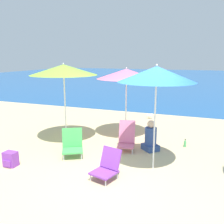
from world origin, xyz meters
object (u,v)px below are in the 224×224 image
(beach_umbrella_pink, at_px, (126,74))
(beach_umbrella_blue, at_px, (157,74))
(person_seated_near, at_px, (151,138))
(beach_umbrella_lime, at_px, (64,70))
(beach_chair_pink, at_px, (127,137))
(water_bottle, at_px, (185,144))
(beach_chair_purple, at_px, (107,166))
(seagull, at_px, (150,115))
(beach_chair_green, at_px, (72,144))
(backpack_purple, at_px, (10,159))

(beach_umbrella_pink, bearing_deg, beach_umbrella_blue, -56.41)
(beach_umbrella_blue, xyz_separation_m, person_seated_near, (-0.31, 1.09, -1.78))
(beach_umbrella_lime, height_order, beach_chair_pink, beach_umbrella_lime)
(beach_umbrella_pink, height_order, beach_chair_pink, beach_umbrella_pink)
(person_seated_near, relative_size, water_bottle, 3.58)
(beach_chair_pink, bearing_deg, beach_chair_purple, -97.01)
(beach_chair_pink, height_order, seagull, beach_chair_pink)
(beach_chair_green, relative_size, water_bottle, 3.07)
(beach_umbrella_lime, bearing_deg, beach_chair_pink, -0.13)
(beach_chair_purple, bearing_deg, beach_chair_green, 162.99)
(beach_umbrella_blue, xyz_separation_m, backpack_purple, (-3.09, -1.08, -1.95))
(beach_chair_green, height_order, water_bottle, beach_chair_green)
(beach_umbrella_lime, distance_m, beach_umbrella_pink, 1.85)
(beach_chair_purple, xyz_separation_m, backpack_purple, (-2.30, -0.27, -0.11))
(beach_umbrella_pink, relative_size, person_seated_near, 2.60)
(seagull, bearing_deg, beach_umbrella_pink, -93.76)
(beach_chair_pink, bearing_deg, seagull, 81.61)
(person_seated_near, relative_size, seagull, 3.09)
(beach_umbrella_blue, distance_m, person_seated_near, 2.11)
(beach_umbrella_pink, relative_size, backpack_purple, 6.29)
(beach_umbrella_blue, distance_m, beach_umbrella_pink, 2.36)
(backpack_purple, height_order, water_bottle, backpack_purple)
(beach_umbrella_blue, distance_m, beach_chair_purple, 2.16)
(beach_chair_green, bearing_deg, beach_umbrella_pink, 38.35)
(water_bottle, bearing_deg, beach_chair_pink, -151.65)
(beach_umbrella_pink, height_order, backpack_purple, beach_umbrella_pink)
(beach_umbrella_lime, height_order, water_bottle, beach_umbrella_lime)
(beach_chair_purple, bearing_deg, backpack_purple, -158.15)
(beach_chair_pink, xyz_separation_m, beach_chair_green, (-1.15, -0.89, -0.04))
(beach_umbrella_blue, relative_size, beach_chair_purple, 3.54)
(beach_umbrella_pink, xyz_separation_m, backpack_purple, (-1.79, -3.04, -1.80))
(beach_chair_pink, height_order, backpack_purple, beach_chair_pink)
(backpack_purple, bearing_deg, beach_chair_green, 47.07)
(beach_umbrella_pink, distance_m, beach_chair_pink, 1.98)
(backpack_purple, xyz_separation_m, seagull, (1.96, 5.64, -0.03))
(water_bottle, bearing_deg, seagull, 120.11)
(beach_umbrella_lime, height_order, backpack_purple, beach_umbrella_lime)
(beach_umbrella_lime, bearing_deg, beach_umbrella_pink, 35.19)
(beach_umbrella_lime, height_order, person_seated_near, beach_umbrella_lime)
(beach_umbrella_blue, relative_size, backpack_purple, 6.76)
(backpack_purple, relative_size, water_bottle, 1.48)
(beach_chair_purple, relative_size, backpack_purple, 1.91)
(water_bottle, bearing_deg, beach_umbrella_blue, -107.81)
(beach_chair_purple, xyz_separation_m, seagull, (-0.34, 5.37, -0.14))
(beach_chair_pink, distance_m, backpack_purple, 2.93)
(beach_chair_green, bearing_deg, backpack_purple, -162.91)
(beach_chair_green, relative_size, person_seated_near, 0.86)
(beach_umbrella_pink, bearing_deg, beach_chair_pink, -70.63)
(beach_chair_pink, relative_size, person_seated_near, 0.95)
(beach_chair_pink, bearing_deg, beach_umbrella_lime, 168.28)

